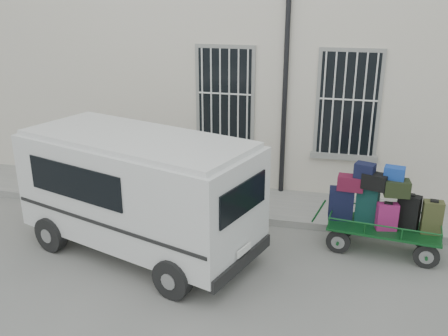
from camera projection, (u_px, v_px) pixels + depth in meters
name	position (u px, v px, depth m)	size (l,w,h in m)	color
ground	(208.00, 252.00, 9.19)	(80.00, 80.00, 0.00)	slate
building	(262.00, 52.00, 13.20)	(24.00, 5.15, 6.00)	beige
sidewalk	(234.00, 202.00, 11.18)	(24.00, 1.70, 0.15)	gray
luggage_cart	(380.00, 209.00, 9.00)	(2.34, 1.11, 1.65)	black
van	(138.00, 187.00, 8.85)	(4.70, 3.10, 2.20)	silver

